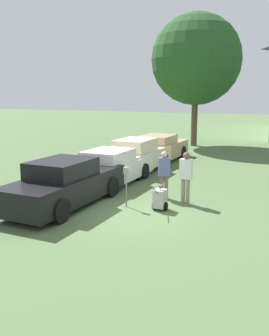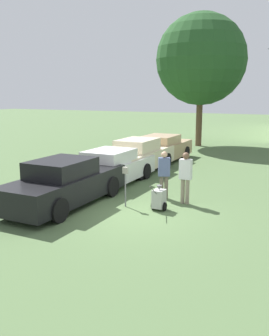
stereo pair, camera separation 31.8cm
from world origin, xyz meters
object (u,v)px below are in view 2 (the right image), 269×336
object	(u,v)px
parked_car_cream	(139,157)
equipment_cart	(159,199)
parked_car_tan	(162,149)
parking_meter	(125,179)
parked_car_black	(65,184)
person_supervisor	(185,174)
person_worker	(164,172)
parked_car_white	(111,168)

from	to	relation	value
parked_car_cream	equipment_cart	xyz separation A→B (m)	(3.13, -5.30, -0.36)
parked_car_tan	parking_meter	size ratio (longest dim) A/B	3.77
parked_car_black	person_supervisor	world-z (taller)	person_supervisor
parked_car_black	person_worker	bearing A→B (deg)	39.37
equipment_cart	parking_meter	bearing A→B (deg)	-172.11
person_worker	equipment_cart	xyz separation A→B (m)	(0.34, -1.36, -0.61)
parked_car_cream	person_worker	bearing A→B (deg)	-53.33
parked_car_white	parked_car_cream	xyz separation A→B (m)	(-0.00, 2.81, 0.06)
parked_car_tan	person_supervisor	size ratio (longest dim) A/B	2.84
parked_car_tan	person_worker	world-z (taller)	person_worker
person_worker	person_supervisor	size ratio (longest dim) A/B	0.96
equipment_cart	parked_car_black	bearing A→B (deg)	-163.58
parked_car_black	parked_car_cream	world-z (taller)	parked_car_cream
parked_car_white	person_worker	world-z (taller)	person_worker
parked_car_tan	person_supervisor	distance (m)	8.26
person_supervisor	equipment_cart	size ratio (longest dim) A/B	1.82
parking_meter	equipment_cart	xyz separation A→B (m)	(1.17, 0.13, -0.57)
parking_meter	person_supervisor	bearing A→B (deg)	34.45
parked_car_tan	equipment_cart	world-z (taller)	parked_car_tan
parked_car_white	equipment_cart	xyz separation A→B (m)	(3.13, -2.50, -0.30)
parked_car_cream	person_supervisor	size ratio (longest dim) A/B	2.83
parked_car_black	person_worker	xyz separation A→B (m)	(2.79, 2.18, 0.25)
parked_car_cream	person_supervisor	xyz separation A→B (m)	(3.69, -4.24, 0.29)
parked_car_tan	person_worker	size ratio (longest dim) A/B	2.95
parked_car_white	parking_meter	bearing A→B (deg)	-51.82
parked_car_tan	parked_car_cream	bearing A→B (deg)	-88.63
parked_car_cream	parking_meter	distance (m)	5.78
person_supervisor	parked_car_black	bearing A→B (deg)	28.72
parked_car_black	parked_car_cream	distance (m)	6.12
parking_meter	equipment_cart	world-z (taller)	parking_meter
parked_car_black	parking_meter	xyz separation A→B (m)	(1.96, 0.70, 0.20)
person_supervisor	equipment_cart	world-z (taller)	person_supervisor
parked_car_black	person_worker	world-z (taller)	person_worker
parking_meter	person_supervisor	size ratio (longest dim) A/B	0.76
equipment_cart	person_worker	bearing A→B (deg)	105.82
parking_meter	parked_car_tan	bearing A→B (deg)	102.91
person_supervisor	person_worker	bearing A→B (deg)	-16.72
parked_car_cream	equipment_cart	bearing A→B (deg)	-58.06
parked_car_black	parked_car_cream	bearing A→B (deg)	91.37
parked_car_tan	person_supervisor	xyz separation A→B (m)	(3.69, -7.38, 0.34)
parked_car_cream	equipment_cart	distance (m)	6.17
parked_car_white	parked_car_cream	bearing A→B (deg)	91.37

